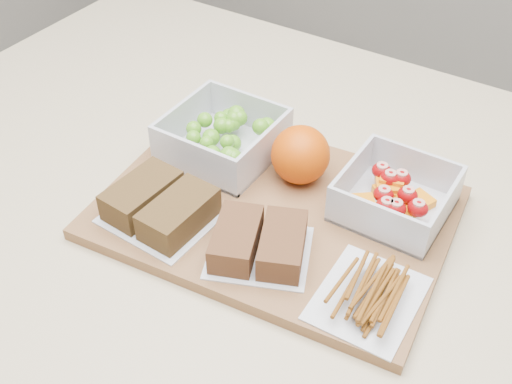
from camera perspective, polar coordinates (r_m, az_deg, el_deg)
cutting_board at (r=0.80m, az=1.67°, el=-1.85°), size 0.45×0.34×0.02m
grape_container at (r=0.87m, az=-2.75°, el=4.87°), size 0.14×0.14×0.06m
fruit_container at (r=0.80m, az=12.23°, el=-0.44°), size 0.13×0.13×0.05m
orange at (r=0.82m, az=3.98°, el=3.33°), size 0.08×0.08×0.08m
sandwich_bag_left at (r=0.78m, az=-8.50°, el=-1.18°), size 0.13×0.12×0.04m
sandwich_bag_center at (r=0.73m, az=0.29°, el=-4.51°), size 0.15×0.14×0.04m
pretzel_bag at (r=0.70m, az=10.03°, el=-8.64°), size 0.11×0.13×0.03m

